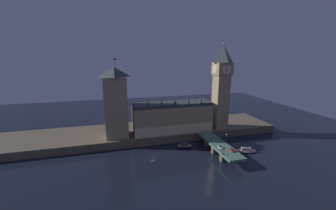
# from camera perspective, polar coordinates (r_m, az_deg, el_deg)

# --- Properties ---
(ground_plane) EXTENTS (400.00, 400.00, 0.00)m
(ground_plane) POSITION_cam_1_polar(r_m,az_deg,el_deg) (139.35, -4.23, -14.24)
(ground_plane) COLOR black
(embankment) EXTENTS (220.00, 42.00, 5.73)m
(embankment) POSITION_cam_1_polar(r_m,az_deg,el_deg) (173.35, -6.68, -7.53)
(embankment) COLOR brown
(embankment) RESTS_ON ground_plane
(parliament_hall) EXTENTS (61.93, 18.59, 27.96)m
(parliament_hall) POSITION_cam_1_polar(r_m,az_deg,el_deg) (164.23, 1.18, -3.29)
(parliament_hall) COLOR tan
(parliament_hall) RESTS_ON embankment
(clock_tower) EXTENTS (13.15, 13.26, 68.96)m
(clock_tower) POSITION_cam_1_polar(r_m,az_deg,el_deg) (171.94, 14.57, 5.48)
(clock_tower) COLOR tan
(clock_tower) RESTS_ON embankment
(victoria_tower) EXTENTS (16.31, 16.31, 57.47)m
(victoria_tower) POSITION_cam_1_polar(r_m,az_deg,el_deg) (154.54, -14.27, 0.67)
(victoria_tower) COLOR tan
(victoria_tower) RESTS_ON embankment
(bridge) EXTENTS (11.40, 46.00, 6.55)m
(bridge) POSITION_cam_1_polar(r_m,az_deg,el_deg) (147.11, 13.88, -11.09)
(bridge) COLOR #4C7560
(bridge) RESTS_ON ground_plane
(car_northbound_trail) EXTENTS (1.93, 4.49, 1.34)m
(car_northbound_trail) POSITION_cam_1_polar(r_m,az_deg,el_deg) (140.01, 14.25, -11.23)
(car_northbound_trail) COLOR white
(car_northbound_trail) RESTS_ON bridge
(car_southbound_lead) EXTENTS (1.93, 4.43, 1.31)m
(car_southbound_lead) POSITION_cam_1_polar(r_m,az_deg,el_deg) (137.81, 17.34, -11.87)
(car_southbound_lead) COLOR red
(car_southbound_lead) RESTS_ON bridge
(pedestrian_near_rail) EXTENTS (0.38, 0.38, 1.74)m
(pedestrian_near_rail) POSITION_cam_1_polar(r_m,az_deg,el_deg) (131.73, 15.20, -12.79)
(pedestrian_near_rail) COLOR black
(pedestrian_near_rail) RESTS_ON bridge
(pedestrian_mid_walk) EXTENTS (0.38, 0.38, 1.83)m
(pedestrian_mid_walk) POSITION_cam_1_polar(r_m,az_deg,el_deg) (149.14, 15.46, -9.59)
(pedestrian_mid_walk) COLOR black
(pedestrian_mid_walk) RESTS_ON bridge
(street_lamp_near) EXTENTS (1.34, 0.60, 6.21)m
(street_lamp_near) POSITION_cam_1_polar(r_m,az_deg,el_deg) (130.62, 15.03, -11.57)
(street_lamp_near) COLOR #2D3333
(street_lamp_near) RESTS_ON bridge
(street_lamp_mid) EXTENTS (1.34, 0.60, 6.51)m
(street_lamp_mid) POSITION_cam_1_polar(r_m,az_deg,el_deg) (147.32, 15.89, -8.61)
(street_lamp_mid) COLOR #2D3333
(street_lamp_mid) RESTS_ON bridge
(street_lamp_far) EXTENTS (1.34, 0.60, 6.93)m
(street_lamp_far) POSITION_cam_1_polar(r_m,az_deg,el_deg) (154.51, 9.62, -7.12)
(street_lamp_far) COLOR #2D3333
(street_lamp_far) RESTS_ON bridge
(boat_upstream) EXTENTS (11.63, 5.40, 3.84)m
(boat_upstream) POSITION_cam_1_polar(r_m,az_deg,el_deg) (151.49, 4.63, -11.28)
(boat_upstream) COLOR #28282D
(boat_upstream) RESTS_ON ground_plane
(boat_downstream) EXTENTS (15.04, 8.18, 3.53)m
(boat_downstream) POSITION_cam_1_polar(r_m,az_deg,el_deg) (154.34, 20.75, -11.72)
(boat_downstream) COLOR #B2A893
(boat_downstream) RESTS_ON ground_plane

